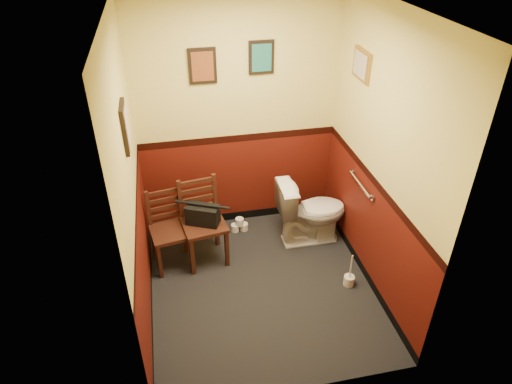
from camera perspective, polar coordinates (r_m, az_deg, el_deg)
The scene contains 17 objects.
floor at distance 4.79m, azimuth 0.63°, elevation -11.71°, with size 2.20×2.40×0.00m, color black.
ceiling at distance 3.46m, azimuth 0.91°, elevation 21.89°, with size 2.20×2.40×0.00m, color silver.
wall_back at distance 5.00m, azimuth -2.26°, elevation 9.21°, with size 2.20×2.70×0.00m, color #4C110A.
wall_front at distance 3.02m, azimuth 5.72°, elevation -9.17°, with size 2.20×2.70×0.00m, color #4C110A.
wall_left at distance 3.90m, azimuth -15.25°, elevation 0.54°, with size 2.40×2.70×0.00m, color #4C110A.
wall_right at distance 4.30m, azimuth 15.25°, elevation 3.77°, with size 2.40×2.70×0.00m, color #4C110A.
grab_bar at distance 4.68m, azimuth 12.94°, elevation 0.95°, with size 0.05×0.56×0.06m.
framed_print_back_a at distance 4.73m, azimuth -6.71°, elevation 15.37°, with size 0.28×0.04×0.36m.
framed_print_back_b at distance 4.80m, azimuth 0.68°, elevation 16.48°, with size 0.26×0.04×0.34m.
framed_print_left at distance 3.75m, azimuth -16.02°, elevation 7.83°, with size 0.04×0.30×0.38m.
framed_print_right at distance 4.52m, azimuth 13.06°, elevation 15.24°, with size 0.04×0.34×0.28m.
toilet at distance 5.18m, azimuth 6.92°, elevation -2.45°, with size 0.44×0.79×0.77m, color white.
toilet_brush at distance 4.86m, azimuth 11.55°, elevation -10.70°, with size 0.11×0.11×0.39m.
chair_left at distance 4.89m, azimuth -10.74°, elevation -4.59°, with size 0.46×0.46×0.86m.
chair_right at distance 4.87m, azimuth -6.68°, elevation -3.75°, with size 0.50×0.50×0.94m.
handbag at distance 4.76m, azimuth -6.65°, elevation -2.81°, with size 0.37×0.29×0.25m.
tp_stack at distance 5.45m, azimuth -2.07°, elevation -4.18°, with size 0.20×0.11×0.18m.
Camera 1 is at (-0.75, -3.31, 3.37)m, focal length 32.00 mm.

